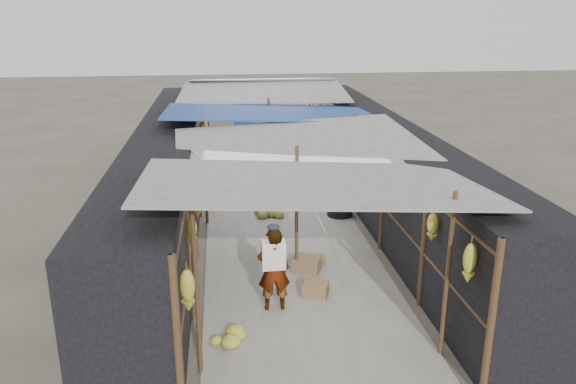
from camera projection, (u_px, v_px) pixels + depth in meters
name	position (u px, v px, depth m)	size (l,w,h in m)	color
ground	(323.00, 363.00, 8.32)	(80.00, 80.00, 0.00)	#6B6356
aisle_slab	(278.00, 213.00, 14.46)	(3.60, 16.00, 0.02)	#9E998E
stall_left	(169.00, 174.00, 13.80)	(1.40, 15.00, 2.30)	black
stall_right	(382.00, 167.00, 14.42)	(1.40, 15.00, 2.30)	black
crate_near	(316.00, 290.00, 10.22)	(0.44, 0.36, 0.27)	#97784D
crate_mid	(307.00, 265.00, 11.17)	(0.52, 0.42, 0.31)	#97784D
crate_back	(271.00, 202.00, 14.88)	(0.44, 0.36, 0.28)	#97784D
black_basin	(340.00, 212.00, 14.25)	(0.65, 0.65, 0.20)	black
vendor_elderly	(274.00, 270.00, 9.57)	(0.56, 0.37, 1.53)	silver
shopper_blue	(261.00, 169.00, 15.79)	(0.72, 0.56, 1.48)	#214DA9
vendor_seated	(338.00, 185.00, 15.14)	(0.65, 0.37, 1.00)	#514A46
market_canopy	(277.00, 118.00, 14.06)	(5.62, 15.20, 2.77)	brown
hanging_bananas	(279.00, 153.00, 13.73)	(3.95, 14.09, 0.82)	gold
floor_bananas	(264.00, 209.00, 14.36)	(3.46, 11.27, 0.31)	gold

